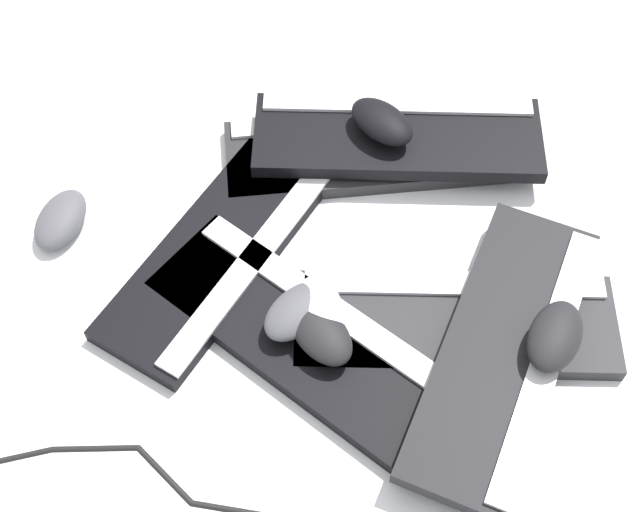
{
  "coord_description": "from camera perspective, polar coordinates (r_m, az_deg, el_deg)",
  "views": [
    {
      "loc": [
        0.24,
        -0.62,
        1.09
      ],
      "look_at": [
        -0.02,
        0.02,
        0.03
      ],
      "focal_mm": 50.0,
      "sensor_mm": 36.0,
      "label": 1
    }
  ],
  "objects": [
    {
      "name": "keyboard_5",
      "position": [
        1.38,
        4.98,
        7.7
      ],
      "size": [
        0.46,
        0.29,
        0.03
      ],
      "color": "black",
      "rests_on": "keyboard_1"
    },
    {
      "name": "keyboard_4",
      "position": [
        1.2,
        11.75,
        -5.96
      ],
      "size": [
        0.16,
        0.44,
        0.03
      ],
      "color": "black",
      "rests_on": "keyboard_0"
    },
    {
      "name": "mouse_4",
      "position": [
        1.19,
        -1.4,
        -3.53
      ],
      "size": [
        0.1,
        0.13,
        0.04
      ],
      "primitive_type": "ellipsoid",
      "rotation": [
        0.0,
        0.0,
        1.18
      ],
      "color": "#4C4C51",
      "rests_on": "keyboard_3"
    },
    {
      "name": "mouse_1",
      "position": [
        1.19,
        -0.02,
        -3.56
      ],
      "size": [
        0.12,
        0.13,
        0.04
      ],
      "primitive_type": "ellipsoid",
      "rotation": [
        0.0,
        0.0,
        5.33
      ],
      "color": "silver",
      "rests_on": "keyboard_3"
    },
    {
      "name": "keyboard_1",
      "position": [
        1.4,
        3.05,
        6.77
      ],
      "size": [
        0.46,
        0.34,
        0.03
      ],
      "color": "#232326",
      "rests_on": "ground"
    },
    {
      "name": "mouse_2",
      "position": [
        1.18,
        0.04,
        -4.93
      ],
      "size": [
        0.13,
        0.11,
        0.04
      ],
      "primitive_type": "ellipsoid",
      "rotation": [
        0.0,
        0.0,
        5.72
      ],
      "color": "black",
      "rests_on": "keyboard_3"
    },
    {
      "name": "mouse_5",
      "position": [
        1.35,
        3.98,
        8.57
      ],
      "size": [
        0.13,
        0.11,
        0.04
      ],
      "primitive_type": "ellipsoid",
      "rotation": [
        0.0,
        0.0,
        2.72
      ],
      "color": "black",
      "rests_on": "keyboard_5"
    },
    {
      "name": "mouse_0",
      "position": [
        1.37,
        -16.27,
        2.25
      ],
      "size": [
        0.08,
        0.12,
        0.04
      ],
      "primitive_type": "ellipsoid",
      "rotation": [
        0.0,
        0.0,
        1.68
      ],
      "color": "#4C4C51",
      "rests_on": "ground"
    },
    {
      "name": "keyboard_0",
      "position": [
        1.24,
        8.64,
        -4.19
      ],
      "size": [
        0.46,
        0.3,
        0.03
      ],
      "color": "#232326",
      "rests_on": "ground"
    },
    {
      "name": "keyboard_2",
      "position": [
        1.3,
        -6.12,
        0.61
      ],
      "size": [
        0.22,
        0.46,
        0.03
      ],
      "color": "black",
      "rests_on": "ground"
    },
    {
      "name": "ground_plane",
      "position": [
        1.28,
        0.53,
        -1.56
      ],
      "size": [
        3.2,
        3.2,
        0.0
      ],
      "primitive_type": "plane",
      "color": "white"
    },
    {
      "name": "keyboard_3",
      "position": [
        1.22,
        -1.36,
        -5.02
      ],
      "size": [
        0.46,
        0.27,
        0.03
      ],
      "color": "black",
      "rests_on": "ground"
    },
    {
      "name": "mouse_3",
      "position": [
        1.18,
        14.81,
        -5.0
      ],
      "size": [
        0.07,
        0.11,
        0.04
      ],
      "primitive_type": "ellipsoid",
      "rotation": [
        0.0,
        0.0,
        1.5
      ],
      "color": "black",
      "rests_on": "keyboard_4"
    }
  ]
}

